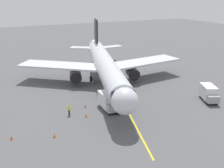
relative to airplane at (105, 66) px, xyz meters
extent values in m
plane|color=#565659|center=(1.06, 1.25, -4.00)|extent=(220.00, 220.00, 0.00)
cube|color=yellow|center=(0.08, 6.27, -4.00)|extent=(11.61, 38.42, 0.01)
cylinder|color=silver|center=(0.08, 0.27, 0.10)|extent=(13.31, 33.68, 3.80)
ellipsoid|color=silver|center=(5.26, 17.72, 0.10)|extent=(4.60, 4.86, 3.61)
cone|color=silver|center=(-5.18, -17.47, 0.10)|extent=(4.13, 3.85, 3.42)
cube|color=black|center=(4.86, 16.38, 0.65)|extent=(3.55, 2.45, 0.90)
cube|color=silver|center=(-9.15, -0.87, -0.50)|extent=(17.47, 6.80, 0.36)
cylinder|color=black|center=(-5.76, 0.96, -2.00)|extent=(3.17, 3.91, 2.30)
cylinder|color=black|center=(-5.27, 2.64, -2.00)|extent=(2.07, 0.79, 2.10)
cube|color=silver|center=(7.19, -5.72, -0.50)|extent=(16.58, 14.69, 0.36)
cylinder|color=black|center=(5.36, -2.34, -2.00)|extent=(3.17, 3.91, 2.30)
cylinder|color=black|center=(5.85, -0.66, -2.00)|extent=(2.07, 0.79, 2.10)
cube|color=black|center=(-4.33, -14.59, 3.90)|extent=(1.71, 4.70, 7.20)
cube|color=silver|center=(-7.31, -13.39, 0.70)|extent=(6.46, 2.56, 0.24)
cube|color=silver|center=(-1.18, -15.21, 0.70)|extent=(6.63, 5.60, 0.24)
cylinder|color=slate|center=(3.92, 13.21, -2.27)|extent=(0.24, 0.24, 2.77)
cylinder|color=black|center=(3.92, 13.21, -3.65)|extent=(0.63, 0.80, 0.70)
cylinder|color=slate|center=(-3.27, -1.87, -2.07)|extent=(0.24, 0.24, 2.77)
cylinder|color=black|center=(-3.27, -1.87, -3.45)|extent=(0.74, 1.18, 1.10)
cylinder|color=slate|center=(1.72, -3.35, -2.07)|extent=(0.24, 0.24, 2.77)
cylinder|color=black|center=(1.72, -3.35, -3.45)|extent=(0.74, 1.18, 1.10)
cylinder|color=#23232D|center=(10.69, 10.29, -3.56)|extent=(0.26, 0.26, 0.88)
cube|color=#D8EA19|center=(10.69, 10.29, -2.82)|extent=(0.44, 0.44, 0.60)
cube|color=silver|center=(10.69, 10.29, -2.82)|extent=(0.46, 0.46, 0.10)
sphere|color=tan|center=(10.69, 10.29, -2.40)|extent=(0.22, 0.22, 0.22)
cube|color=#9E9EA3|center=(4.56, 12.51, -2.98)|extent=(1.98, 1.80, 1.20)
cube|color=black|center=(4.60, 13.21, -2.78)|extent=(1.71, 0.25, 0.70)
cube|color=silver|center=(4.46, 10.56, -2.48)|extent=(2.18, 3.70, 2.20)
cylinder|color=black|center=(3.92, 12.79, -3.58)|extent=(0.29, 0.85, 0.84)
cylinder|color=black|center=(5.22, 12.72, -3.58)|extent=(0.29, 0.85, 0.84)
cylinder|color=black|center=(3.76, 9.60, -3.58)|extent=(0.29, 0.85, 0.84)
cylinder|color=black|center=(5.06, 9.53, -3.58)|extent=(0.29, 0.85, 0.84)
cube|color=black|center=(-6.66, -12.63, -3.38)|extent=(1.50, 2.20, 0.60)
cube|color=black|center=(-6.66, -11.03, -2.48)|extent=(0.91, 3.76, 1.61)
cylinder|color=black|center=(-7.31, -11.48, -3.68)|extent=(0.25, 0.64, 0.64)
cylinder|color=black|center=(-6.01, -11.48, -3.68)|extent=(0.25, 0.64, 0.64)
cylinder|color=black|center=(-7.31, -12.98, -3.68)|extent=(0.25, 0.64, 0.64)
cylinder|color=black|center=(-6.01, -12.98, -3.68)|extent=(0.25, 0.64, 0.64)
cube|color=#9E9EA3|center=(-11.78, 16.67, -2.98)|extent=(2.42, 2.32, 1.20)
cube|color=black|center=(-11.50, 17.31, -2.78)|extent=(1.62, 0.83, 0.70)
cube|color=silver|center=(-12.57, 14.88, -2.48)|extent=(3.28, 4.10, 2.20)
cylinder|color=black|center=(-12.27, 17.16, -3.58)|extent=(0.57, 0.87, 0.84)
cylinder|color=black|center=(-11.08, 16.63, -3.58)|extent=(0.57, 0.87, 0.84)
cylinder|color=black|center=(-13.56, 14.23, -3.58)|extent=(0.57, 0.87, 0.84)
cylinder|color=black|center=(-12.37, 13.70, -3.58)|extent=(0.57, 0.87, 0.84)
cone|color=#F2590F|center=(7.53, 8.76, -3.73)|extent=(0.32, 0.32, 0.55)
cone|color=#F2590F|center=(14.36, 15.76, -3.73)|extent=(0.32, 0.32, 0.55)
cone|color=#F2590F|center=(19.37, 13.91, -3.73)|extent=(0.32, 0.32, 0.55)
cone|color=#F2590F|center=(8.66, 12.09, -3.73)|extent=(0.32, 0.32, 0.55)
camera|label=1|loc=(20.83, 45.75, 13.52)|focal=42.52mm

